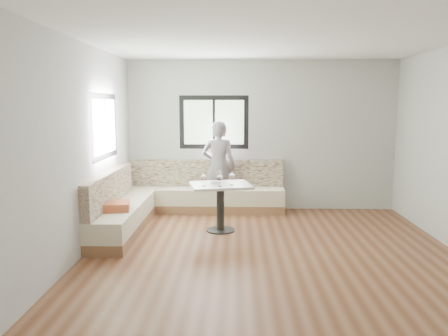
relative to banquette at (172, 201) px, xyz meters
The scene contains 9 objects.
room 2.42m from the banquette, 45.65° to the right, with size 5.01×5.01×2.81m.
banquette is the anchor object (origin of this frame).
table 1.11m from the banquette, 36.69° to the right, with size 1.05×0.89×0.75m.
person 1.10m from the banquette, 35.23° to the left, with size 0.62×0.41×1.70m, color slate.
olive_ramekin 1.09m from the banquette, 39.53° to the right, with size 0.11×0.11×0.05m.
wine_glass_a 1.18m from the banquette, 53.57° to the right, with size 0.09×0.09×0.19m.
wine_glass_b 1.33m from the banquette, 44.46° to the right, with size 0.09×0.09×0.19m.
wine_glass_c 1.39m from the banquette, 34.87° to the right, with size 0.09×0.09×0.19m.
wine_glass_d 1.13m from the banquette, 30.90° to the right, with size 0.09×0.09×0.19m.
Camera 1 is at (-0.48, -5.71, 1.98)m, focal length 35.00 mm.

